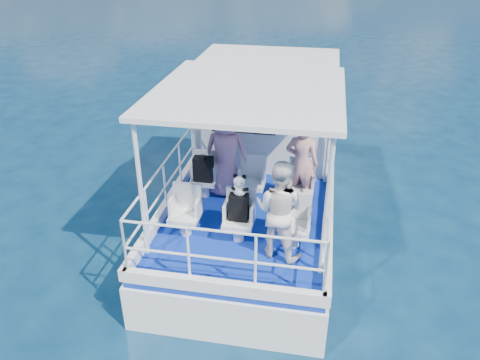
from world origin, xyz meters
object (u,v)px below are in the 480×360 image
(passenger_port_fwd, at_px, (226,153))
(panda, at_px, (240,185))
(backpack_center, at_px, (239,207))
(passenger_stbd_aft, at_px, (279,210))

(passenger_port_fwd, xyz_separation_m, panda, (0.52, -1.45, 0.16))
(passenger_port_fwd, height_order, backpack_center, passenger_port_fwd)
(passenger_port_fwd, xyz_separation_m, backpack_center, (0.51, -1.45, -0.25))
(passenger_stbd_aft, height_order, panda, passenger_stbd_aft)
(passenger_stbd_aft, xyz_separation_m, panda, (-0.65, 0.27, 0.21))
(passenger_port_fwd, distance_m, panda, 1.55)
(passenger_port_fwd, bearing_deg, panda, 113.07)
(passenger_port_fwd, relative_size, backpack_center, 3.78)
(passenger_stbd_aft, relative_size, panda, 4.46)
(backpack_center, xyz_separation_m, panda, (0.02, -0.00, 0.41))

